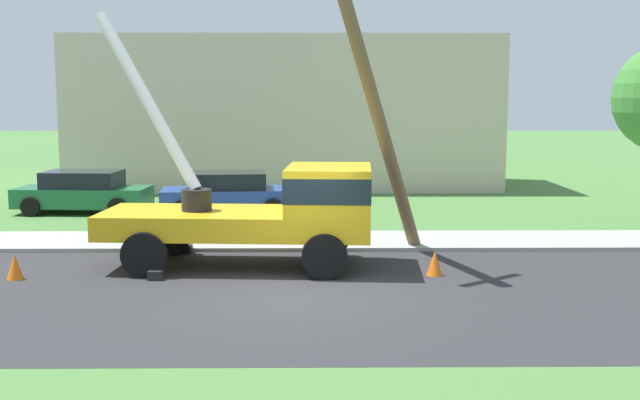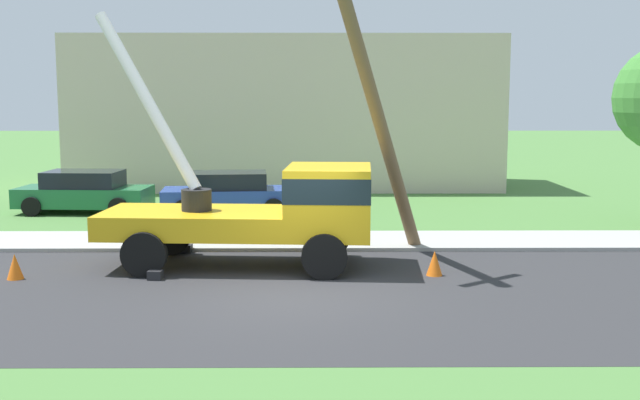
{
  "view_description": "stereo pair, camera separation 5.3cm",
  "coord_description": "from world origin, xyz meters",
  "px_view_note": "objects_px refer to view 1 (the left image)",
  "views": [
    {
      "loc": [
        0.3,
        -15.23,
        3.97
      ],
      "look_at": [
        0.5,
        3.4,
        1.45
      ],
      "focal_mm": 43.72,
      "sensor_mm": 36.0,
      "label": 1
    },
    {
      "loc": [
        0.36,
        -15.23,
        3.97
      ],
      "look_at": [
        0.5,
        3.4,
        1.45
      ],
      "focal_mm": 43.72,
      "sensor_mm": 36.0,
      "label": 2
    }
  ],
  "objects_px": {
    "utility_truck": "(273,207)",
    "traffic_cone_ahead": "(435,263)",
    "parked_sedan_blue": "(229,193)",
    "parked_sedan_green": "(83,192)",
    "traffic_cone_behind": "(15,267)",
    "leaning_utility_pole": "(369,85)"
  },
  "relations": [
    {
      "from": "traffic_cone_ahead",
      "to": "traffic_cone_behind",
      "type": "relative_size",
      "value": 1.0
    },
    {
      "from": "parked_sedan_blue",
      "to": "utility_truck",
      "type": "bearing_deg",
      "value": -76.71
    },
    {
      "from": "leaning_utility_pole",
      "to": "parked_sedan_green",
      "type": "height_order",
      "value": "leaning_utility_pole"
    },
    {
      "from": "parked_sedan_green",
      "to": "parked_sedan_blue",
      "type": "xyz_separation_m",
      "value": [
        4.97,
        -0.44,
        0.0
      ]
    },
    {
      "from": "leaning_utility_pole",
      "to": "parked_sedan_blue",
      "type": "height_order",
      "value": "leaning_utility_pole"
    },
    {
      "from": "utility_truck",
      "to": "traffic_cone_ahead",
      "type": "relative_size",
      "value": 12.05
    },
    {
      "from": "traffic_cone_behind",
      "to": "parked_sedan_green",
      "type": "xyz_separation_m",
      "value": [
        -1.31,
        9.68,
        0.43
      ]
    },
    {
      "from": "utility_truck",
      "to": "traffic_cone_ahead",
      "type": "xyz_separation_m",
      "value": [
        3.62,
        -0.98,
        -1.13
      ]
    },
    {
      "from": "parked_sedan_blue",
      "to": "leaning_utility_pole",
      "type": "bearing_deg",
      "value": -60.38
    },
    {
      "from": "parked_sedan_blue",
      "to": "parked_sedan_green",
      "type": "bearing_deg",
      "value": 174.88
    },
    {
      "from": "utility_truck",
      "to": "traffic_cone_behind",
      "type": "relative_size",
      "value": 12.05
    },
    {
      "from": "traffic_cone_ahead",
      "to": "parked_sedan_green",
      "type": "distance_m",
      "value": 14.08
    },
    {
      "from": "traffic_cone_behind",
      "to": "leaning_utility_pole",
      "type": "bearing_deg",
      "value": 14.12
    },
    {
      "from": "traffic_cone_ahead",
      "to": "traffic_cone_behind",
      "type": "height_order",
      "value": "same"
    },
    {
      "from": "traffic_cone_ahead",
      "to": "traffic_cone_behind",
      "type": "xyz_separation_m",
      "value": [
        -9.16,
        -0.27,
        0.0
      ]
    },
    {
      "from": "parked_sedan_green",
      "to": "parked_sedan_blue",
      "type": "distance_m",
      "value": 4.99
    },
    {
      "from": "leaning_utility_pole",
      "to": "traffic_cone_behind",
      "type": "bearing_deg",
      "value": -165.88
    },
    {
      "from": "utility_truck",
      "to": "leaning_utility_pole",
      "type": "bearing_deg",
      "value": 17.32
    },
    {
      "from": "traffic_cone_ahead",
      "to": "traffic_cone_behind",
      "type": "distance_m",
      "value": 9.16
    },
    {
      "from": "utility_truck",
      "to": "parked_sedan_blue",
      "type": "distance_m",
      "value": 8.23
    },
    {
      "from": "traffic_cone_ahead",
      "to": "parked_sedan_green",
      "type": "height_order",
      "value": "parked_sedan_green"
    },
    {
      "from": "leaning_utility_pole",
      "to": "utility_truck",
      "type": "bearing_deg",
      "value": -162.68
    }
  ]
}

